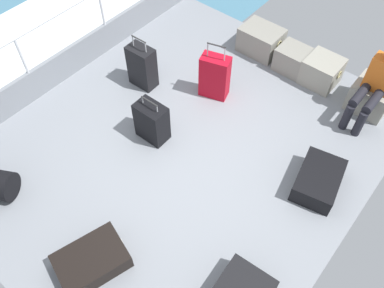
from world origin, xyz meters
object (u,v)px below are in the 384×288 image
Objects in this scene: cargo_crate_2 at (322,71)px; suitcase_3 at (152,122)px; suitcase_0 at (215,77)px; suitcase_1 at (92,261)px; cargo_crate_0 at (261,40)px; passenger_seated at (376,83)px; suitcase_5 at (142,67)px; suitcase_4 at (318,180)px; cargo_crate_1 at (296,61)px; cargo_crate_3 at (371,97)px.

suitcase_3 is (-1.18, -2.30, 0.07)m from cargo_crate_2.
suitcase_0 is 1.07× the size of suitcase_1.
cargo_crate_0 is 0.59× the size of passenger_seated.
suitcase_5 reaches higher than cargo_crate_2.
suitcase_5 is at bearing 122.65° from suitcase_1.
suitcase_4 is (2.04, 0.67, -0.15)m from suitcase_3.
suitcase_1 is 2.71m from suitcase_4.
cargo_crate_0 is 1.22m from suitcase_0.
suitcase_1 is at bearing -96.66° from cargo_crate_2.
cargo_crate_1 reaches higher than suitcase_4.
cargo_crate_3 reaches higher than cargo_crate_2.
cargo_crate_0 is 0.75× the size of suitcase_0.
cargo_crate_0 is 1.25× the size of cargo_crate_2.
cargo_crate_0 reaches higher than cargo_crate_2.
suitcase_5 is (-0.78, 0.64, 0.04)m from suitcase_3.
cargo_crate_2 is 0.77m from cargo_crate_3.
suitcase_4 is at bearing -40.73° from cargo_crate_0.
passenger_seated reaches higher than suitcase_4.
cargo_crate_1 is at bearing 46.67° from suitcase_5.
suitcase_3 is at bearing -92.68° from cargo_crate_0.
suitcase_4 is at bearing 0.75° from suitcase_5.
suitcase_4 is 0.96× the size of suitcase_5.
passenger_seated is at bearing -90.00° from cargo_crate_3.
suitcase_5 is at bearing -152.18° from suitcase_0.
passenger_seated is (1.83, -0.24, 0.38)m from cargo_crate_0.
suitcase_5 is at bearing -179.25° from suitcase_4.
cargo_crate_3 reaches higher than cargo_crate_1.
suitcase_0 reaches higher than suitcase_4.
suitcase_0 is (-1.04, -1.18, 0.13)m from cargo_crate_2.
cargo_crate_2 is at bearing 117.79° from suitcase_4.
suitcase_0 is 1.08× the size of suitcase_5.
suitcase_1 is (-0.47, -3.99, -0.09)m from cargo_crate_2.
cargo_crate_0 is 2.34m from suitcase_3.
cargo_crate_2 is at bearing 3.08° from cargo_crate_1.
suitcase_3 is at bearing -117.08° from cargo_crate_2.
cargo_crate_2 is 0.64× the size of suitcase_1.
suitcase_5 reaches higher than suitcase_4.
cargo_crate_1 is at bearing 61.33° from suitcase_0.
cargo_crate_0 is 0.84× the size of suitcase_4.
suitcase_4 is (1.32, 2.36, 0.02)m from suitcase_1.
suitcase_4 is (1.26, -1.61, -0.06)m from cargo_crate_1.
passenger_seated is (0.77, -0.21, 0.38)m from cargo_crate_2.
passenger_seated reaches higher than cargo_crate_2.
cargo_crate_1 is 0.71× the size of suitcase_0.
passenger_seated is at bearing 28.32° from suitcase_0.
suitcase_5 is at bearing -139.59° from cargo_crate_2.
cargo_crate_2 is 0.88m from passenger_seated.
cargo_crate_3 is at bearing 49.54° from suitcase_3.
suitcase_4 is (1.90, -0.45, -0.20)m from suitcase_0.
cargo_crate_1 is 0.77× the size of suitcase_5.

